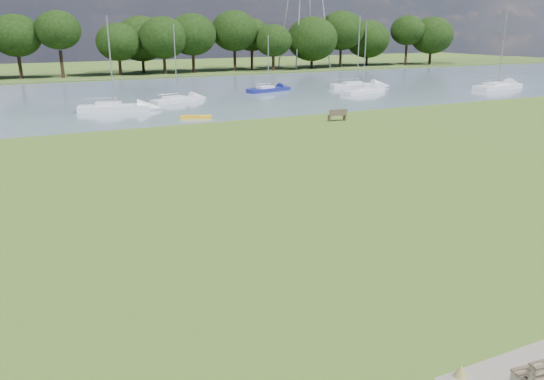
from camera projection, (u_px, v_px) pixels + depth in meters
name	position (u px, v px, depth m)	size (l,w,h in m)	color
ground	(277.00, 208.00, 23.59)	(220.00, 220.00, 0.00)	olive
river	(114.00, 98.00, 59.80)	(220.00, 40.00, 0.10)	slate
far_bank	(82.00, 76.00, 85.66)	(220.00, 20.00, 0.40)	#4C6626
riverbank_bench	(337.00, 115.00, 44.97)	(1.69, 0.72, 1.01)	brown
kayak	(196.00, 117.00, 45.98)	(2.68, 0.63, 0.27)	yellow
tree_line	(89.00, 36.00, 80.85)	(145.23, 8.68, 10.51)	black
sailboat_1	(497.00, 85.00, 67.44)	(8.04, 3.49, 9.29)	silver
sailboat_2	(177.00, 98.00, 55.86)	(6.07, 3.50, 7.87)	silver
sailboat_3	(356.00, 84.00, 68.61)	(7.09, 3.31, 9.00)	silver
sailboat_4	(268.00, 88.00, 64.79)	(5.92, 2.98, 6.64)	navy
sailboat_5	(363.00, 90.00, 63.14)	(6.37, 3.15, 8.23)	silver
sailboat_6	(113.00, 106.00, 49.87)	(6.81, 3.41, 8.62)	silver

